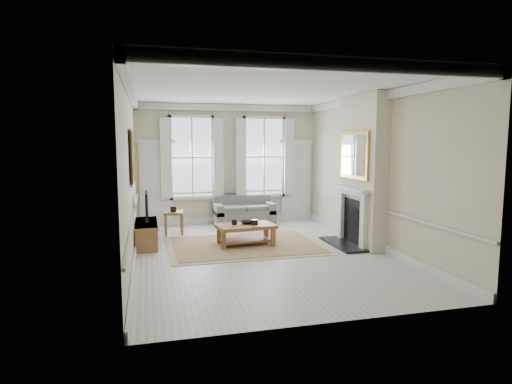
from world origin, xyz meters
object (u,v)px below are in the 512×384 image
object	(u,v)px
sofa	(244,213)
tv_stand	(146,234)
coffee_table	(246,228)
side_table	(173,216)

from	to	relation	value
sofa	tv_stand	xyz separation A→B (m)	(-2.67, -1.78, -0.08)
coffee_table	tv_stand	world-z (taller)	tv_stand
sofa	coffee_table	world-z (taller)	sofa
sofa	side_table	world-z (taller)	sofa
side_table	tv_stand	bearing A→B (deg)	-124.38
sofa	coffee_table	xyz separation A→B (m)	(-0.48, -2.36, 0.05)
sofa	side_table	size ratio (longest dim) A/B	2.84
side_table	tv_stand	world-z (taller)	side_table
coffee_table	tv_stand	xyz separation A→B (m)	(-2.19, 0.58, -0.13)
side_table	tv_stand	distance (m)	1.20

